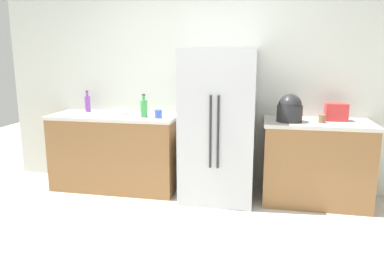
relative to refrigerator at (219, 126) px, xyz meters
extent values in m
plane|color=beige|center=(-0.21, -1.32, -0.85)|extent=(10.49, 10.49, 0.00)
cube|color=silver|center=(-0.21, 0.43, 0.61)|extent=(5.25, 0.10, 2.93)
cube|color=olive|center=(-1.28, 0.06, -0.41)|extent=(1.52, 0.61, 0.89)
cube|color=beige|center=(-1.28, 0.06, 0.06)|extent=(1.55, 0.64, 0.04)
cube|color=olive|center=(1.08, 0.06, -0.41)|extent=(1.13, 0.61, 0.89)
cube|color=beige|center=(1.08, 0.06, 0.06)|extent=(1.16, 0.64, 0.04)
cube|color=#B7BABF|center=(0.00, 0.00, 0.00)|extent=(0.81, 0.71, 1.70)
cylinder|color=#262628|center=(-0.04, -0.37, 0.00)|extent=(0.02, 0.02, 0.77)
cylinder|color=#262628|center=(0.04, -0.37, 0.00)|extent=(0.02, 0.02, 0.77)
cube|color=red|center=(1.28, 0.14, 0.17)|extent=(0.23, 0.15, 0.19)
cylinder|color=#262628|center=(0.77, -0.01, 0.16)|extent=(0.27, 0.27, 0.18)
sphere|color=#262628|center=(0.77, -0.01, 0.25)|extent=(0.25, 0.25, 0.25)
cylinder|color=green|center=(-0.87, -0.04, 0.17)|extent=(0.08, 0.08, 0.19)
cylinder|color=green|center=(-0.87, -0.04, 0.30)|extent=(0.03, 0.03, 0.06)
cylinder|color=#333338|center=(-0.87, -0.04, 0.34)|extent=(0.04, 0.04, 0.02)
cylinder|color=purple|center=(-1.71, 0.23, 0.17)|extent=(0.07, 0.07, 0.19)
cylinder|color=purple|center=(-1.71, 0.23, 0.30)|extent=(0.03, 0.03, 0.06)
cylinder|color=#333338|center=(-1.71, 0.23, 0.34)|extent=(0.03, 0.03, 0.02)
cylinder|color=brown|center=(1.11, -0.02, 0.12)|extent=(0.07, 0.07, 0.09)
cylinder|color=blue|center=(-0.69, -0.07, 0.12)|extent=(0.08, 0.08, 0.09)
cylinder|color=white|center=(-1.24, 0.11, 0.10)|extent=(0.19, 0.19, 0.06)
camera|label=1|loc=(0.48, -3.97, 0.77)|focal=33.51mm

